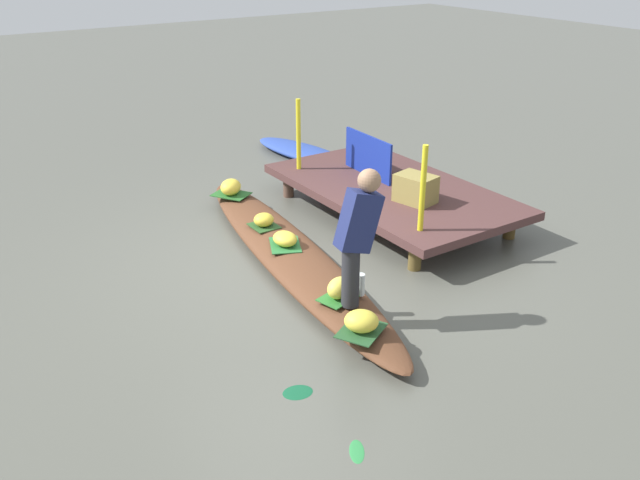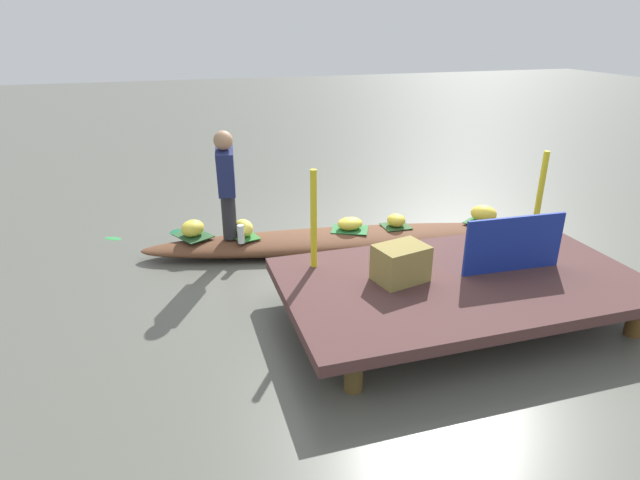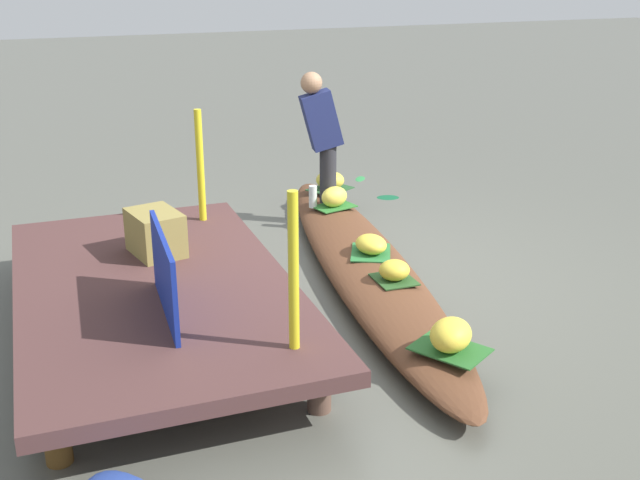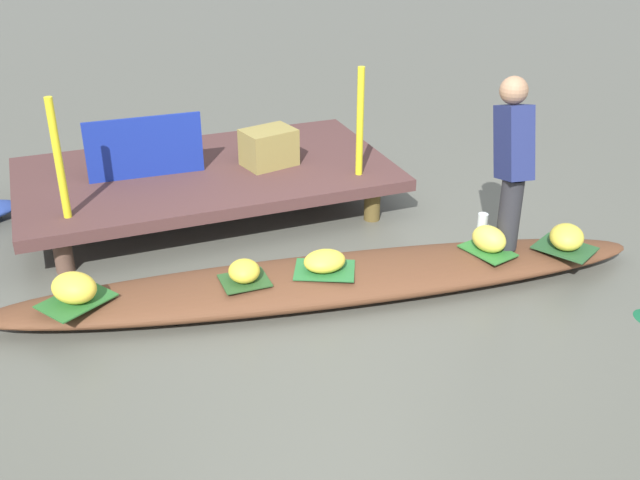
# 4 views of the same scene
# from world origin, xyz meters

# --- Properties ---
(canal_water) EXTENTS (40.00, 40.00, 0.00)m
(canal_water) POSITION_xyz_m (0.00, 0.00, 0.00)
(canal_water) COLOR #57584F
(canal_water) RESTS_ON ground
(dock_platform) EXTENTS (3.20, 1.80, 0.39)m
(dock_platform) POSITION_xyz_m (-0.46, 1.75, 0.33)
(dock_platform) COLOR #4D302E
(dock_platform) RESTS_ON ground
(vendor_boat) EXTENTS (4.80, 1.36, 0.21)m
(vendor_boat) POSITION_xyz_m (0.00, 0.00, 0.11)
(vendor_boat) COLOR brown
(vendor_boat) RESTS_ON ground
(leaf_mat_0) EXTENTS (0.34, 0.43, 0.01)m
(leaf_mat_0) POSITION_xyz_m (1.19, -0.20, 0.22)
(leaf_mat_0) COLOR #2D712D
(leaf_mat_0) RESTS_ON vendor_boat
(banana_bunch_0) EXTENTS (0.28, 0.32, 0.19)m
(banana_bunch_0) POSITION_xyz_m (1.19, -0.20, 0.32)
(banana_bunch_0) COLOR #ECD64D
(banana_bunch_0) RESTS_ON vendor_boat
(leaf_mat_1) EXTENTS (0.54, 0.50, 0.01)m
(leaf_mat_1) POSITION_xyz_m (-1.70, 0.17, 0.22)
(leaf_mat_1) COLOR #286329
(leaf_mat_1) RESTS_ON vendor_boat
(banana_bunch_1) EXTENTS (0.39, 0.40, 0.20)m
(banana_bunch_1) POSITION_xyz_m (-1.70, 0.17, 0.32)
(banana_bunch_1) COLOR yellow
(banana_bunch_1) RESTS_ON vendor_boat
(leaf_mat_2) EXTENTS (0.32, 0.28, 0.01)m
(leaf_mat_2) POSITION_xyz_m (-0.60, 0.02, 0.22)
(leaf_mat_2) COLOR #294F24
(leaf_mat_2) RESTS_ON vendor_boat
(banana_bunch_2) EXTENTS (0.24, 0.25, 0.15)m
(banana_bunch_2) POSITION_xyz_m (-0.60, 0.02, 0.29)
(banana_bunch_2) COLOR yellow
(banana_bunch_2) RESTS_ON vendor_boat
(leaf_mat_3) EXTENTS (0.51, 0.46, 0.01)m
(leaf_mat_3) POSITION_xyz_m (-0.04, -0.04, 0.22)
(leaf_mat_3) COLOR #296E35
(leaf_mat_3) RESTS_ON vendor_boat
(banana_bunch_3) EXTENTS (0.30, 0.24, 0.15)m
(banana_bunch_3) POSITION_xyz_m (-0.04, -0.04, 0.29)
(banana_bunch_3) COLOR yellow
(banana_bunch_3) RESTS_ON vendor_boat
(leaf_mat_4) EXTENTS (0.47, 0.51, 0.01)m
(leaf_mat_4) POSITION_xyz_m (1.75, -0.37, 0.22)
(leaf_mat_4) COLOR #26522B
(leaf_mat_4) RESTS_ON vendor_boat
(banana_bunch_4) EXTENTS (0.37, 0.38, 0.18)m
(banana_bunch_4) POSITION_xyz_m (1.75, -0.37, 0.31)
(banana_bunch_4) COLOR yellow
(banana_bunch_4) RESTS_ON vendor_boat
(vendor_person) EXTENTS (0.24, 0.42, 1.25)m
(vendor_person) POSITION_xyz_m (1.36, -0.13, 0.92)
(vendor_person) COLOR #28282D
(vendor_person) RESTS_ON vendor_boat
(water_bottle) EXTENTS (0.08, 0.08, 0.21)m
(water_bottle) POSITION_xyz_m (1.25, -0.01, 0.32)
(water_bottle) COLOR silver
(water_bottle) RESTS_ON vendor_boat
(market_banner) EXTENTS (0.97, 0.07, 0.52)m
(market_banner) POSITION_xyz_m (-0.96, 1.75, 0.65)
(market_banner) COLOR navy
(market_banner) RESTS_ON dock_platform
(railing_post_west) EXTENTS (0.06, 0.06, 0.93)m
(railing_post_west) POSITION_xyz_m (-1.66, 1.15, 0.85)
(railing_post_west) COLOR yellow
(railing_post_west) RESTS_ON dock_platform
(railing_post_east) EXTENTS (0.06, 0.06, 0.93)m
(railing_post_east) POSITION_xyz_m (0.74, 1.15, 0.85)
(railing_post_east) COLOR yellow
(railing_post_east) RESTS_ON dock_platform
(produce_crate) EXTENTS (0.50, 0.41, 0.32)m
(produce_crate) POSITION_xyz_m (0.09, 1.64, 0.55)
(produce_crate) COLOR olive
(produce_crate) RESTS_ON dock_platform
(drifting_plant_0) EXTENTS (0.24, 0.28, 0.01)m
(drifting_plant_0) POSITION_xyz_m (1.92, -1.10, 0.00)
(drifting_plant_0) COLOR #155936
(drifting_plant_0) RESTS_ON ground
(drifting_plant_1) EXTENTS (0.26, 0.22, 0.01)m
(drifting_plant_1) POSITION_xyz_m (2.70, -1.11, 0.00)
(drifting_plant_1) COLOR #2F8B45
(drifting_plant_1) RESTS_ON ground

